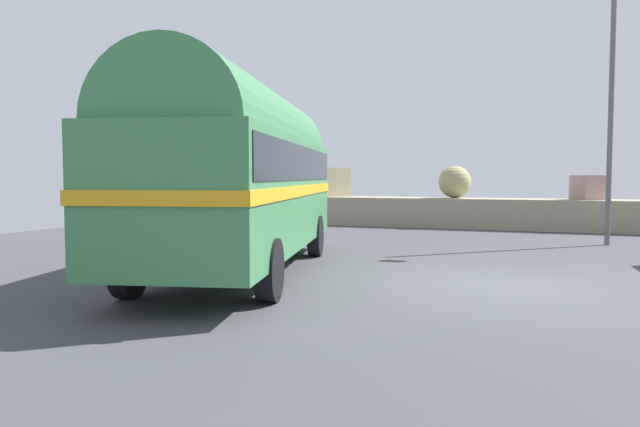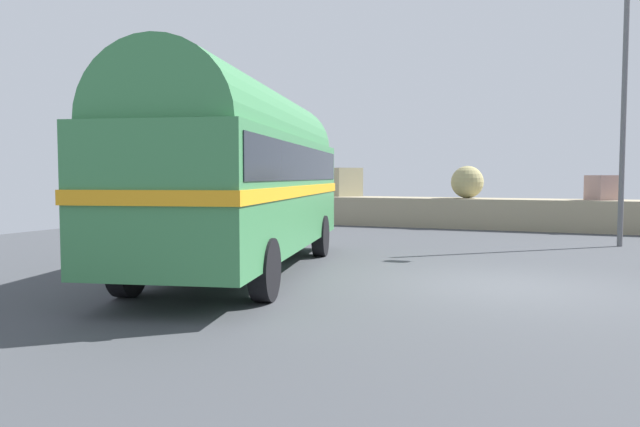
# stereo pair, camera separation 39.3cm
# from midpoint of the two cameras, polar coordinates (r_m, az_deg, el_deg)

# --- Properties ---
(ground) EXTENTS (32.00, 26.00, 0.02)m
(ground) POSITION_cam_midpoint_polar(r_m,az_deg,el_deg) (10.84, 16.02, -6.61)
(ground) COLOR #3F4247
(breakwater) EXTENTS (31.36, 2.42, 2.40)m
(breakwater) POSITION_cam_midpoint_polar(r_m,az_deg,el_deg) (22.51, 17.44, 0.25)
(breakwater) COLOR gray
(breakwater) RESTS_ON ground
(vintage_coach) EXTENTS (4.36, 8.91, 3.70)m
(vintage_coach) POSITION_cam_midpoint_polar(r_m,az_deg,el_deg) (11.69, -8.50, 4.26)
(vintage_coach) COLOR black
(vintage_coach) RESTS_ON ground
(lamp_post) EXTENTS (0.47, 0.83, 6.74)m
(lamp_post) POSITION_cam_midpoint_polar(r_m,az_deg,el_deg) (18.01, 25.53, 9.20)
(lamp_post) COLOR #5B5B60
(lamp_post) RESTS_ON ground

